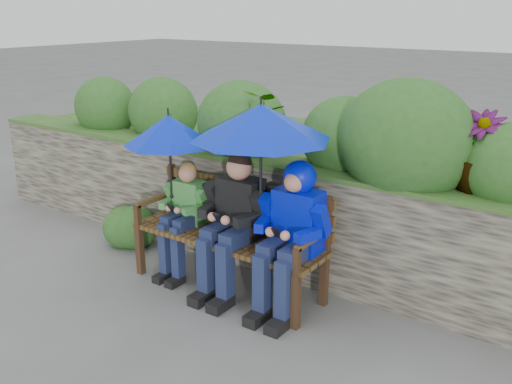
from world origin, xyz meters
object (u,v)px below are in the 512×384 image
Objects in this scene: boy_right at (292,226)px; umbrella_right at (261,122)px; boy_middle at (233,218)px; boy_left at (184,212)px; park_bench at (232,228)px; umbrella_left at (169,130)px.

boy_right is 1.10× the size of umbrella_right.
boy_middle is at bearing -178.61° from boy_right.
boy_right is 0.83m from umbrella_right.
umbrella_right is at bearing 0.41° from boy_left.
park_bench is 1.45× the size of boy_middle.
park_bench is 1.69× the size of boy_left.
umbrella_left is at bearing 176.85° from boy_left.
boy_right is at bearing -2.00° from umbrella_right.
boy_right is (0.64, -0.08, 0.19)m from park_bench.
boy_left is 0.73m from umbrella_left.
boy_right is at bearing -0.23° from boy_left.
umbrella_left reaches higher than boy_left.
umbrella_left is at bearing -173.98° from park_bench.
boy_right reaches higher than boy_left.
umbrella_right is (-0.30, 0.01, 0.77)m from boy_right.
umbrella_right reaches higher than boy_middle.
umbrella_left is (-0.62, -0.07, 0.79)m from park_bench.
boy_right is 1.50× the size of umbrella_left.
boy_middle is at bearing -2.09° from umbrella_left.
boy_middle is 1.50× the size of umbrella_left.
boy_right reaches higher than boy_middle.
boy_right is 1.39m from umbrella_left.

